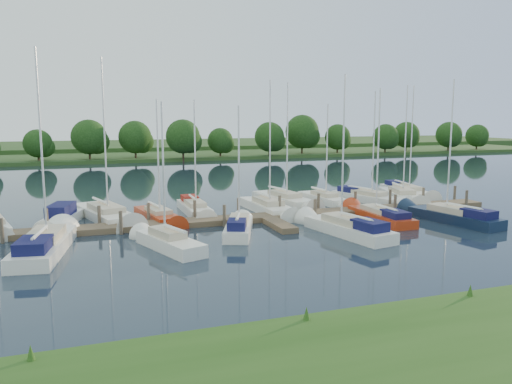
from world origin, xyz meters
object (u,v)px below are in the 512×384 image
object	(u,v)px
dock	(268,219)
sailboat_n_5	(268,209)
motorboat	(61,220)
sailboat_s_2	(239,229)

from	to	relation	value
dock	sailboat_n_5	world-z (taller)	sailboat_n_5
motorboat	sailboat_n_5	xyz separation A→B (m)	(16.08, -0.33, -0.10)
dock	motorboat	distance (m)	15.23
sailboat_n_5	motorboat	bearing A→B (deg)	-4.08
sailboat_n_5	sailboat_s_2	xyz separation A→B (m)	(-4.59, -6.45, 0.06)
dock	sailboat_n_5	size ratio (longest dim) A/B	3.58
sailboat_n_5	sailboat_s_2	bearing A→B (deg)	51.62
motorboat	sailboat_s_2	distance (m)	13.33
dock	sailboat_s_2	distance (m)	4.42
motorboat	sailboat_s_2	bearing A→B (deg)	164.95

